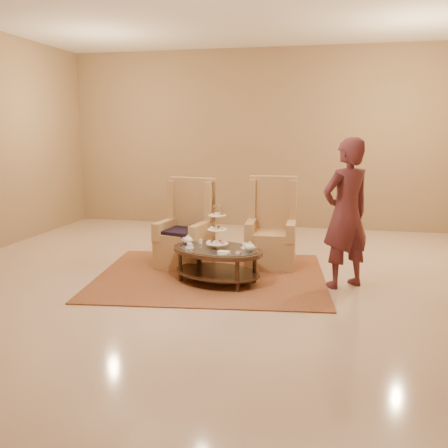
% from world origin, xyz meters
% --- Properties ---
extents(ground, '(8.00, 8.00, 0.00)m').
position_xyz_m(ground, '(0.00, 0.00, 0.00)').
color(ground, beige).
rests_on(ground, ground).
extents(ceiling, '(8.00, 8.00, 0.02)m').
position_xyz_m(ceiling, '(0.00, 0.00, 0.00)').
color(ceiling, silver).
rests_on(ceiling, ground).
extents(wall_back, '(8.00, 0.04, 3.50)m').
position_xyz_m(wall_back, '(0.00, 4.00, 1.75)').
color(wall_back, '#997A53').
rests_on(wall_back, ground).
extents(rug, '(3.27, 2.84, 0.02)m').
position_xyz_m(rug, '(-0.20, 0.28, 0.01)').
color(rug, '#945E34').
rests_on(rug, ground).
extents(tea_table, '(1.43, 1.19, 1.02)m').
position_xyz_m(tea_table, '(-0.05, 0.03, 0.37)').
color(tea_table, black).
rests_on(tea_table, ground).
extents(armchair_left, '(0.77, 0.79, 1.25)m').
position_xyz_m(armchair_left, '(-0.68, 0.78, 0.42)').
color(armchair_left, tan).
rests_on(armchair_left, ground).
extents(armchair_right, '(0.72, 0.74, 1.27)m').
position_xyz_m(armchair_right, '(0.51, 1.06, 0.43)').
color(armchair_right, tan).
rests_on(armchair_right, ground).
extents(person, '(0.80, 0.76, 1.84)m').
position_xyz_m(person, '(1.52, 0.22, 0.92)').
color(person, '#552428').
rests_on(person, ground).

